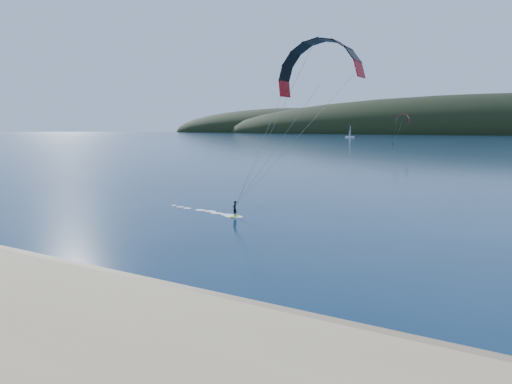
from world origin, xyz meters
TOP-DOWN VIEW (x-y plane):
  - ground at (0.00, 0.00)m, footprint 1800.00×1800.00m
  - wet_sand at (0.00, 4.50)m, footprint 220.00×2.50m
  - kitesurfer_near at (2.25, 21.52)m, footprint 24.72×6.20m
  - kitesurfer_far at (-35.22, 205.19)m, footprint 9.02×6.85m
  - sailboat at (-128.15, 397.71)m, footprint 8.37×5.28m

SIDE VIEW (x-z plane):
  - ground at x=0.00m, z-range 0.00..0.00m
  - wet_sand at x=0.00m, z-range 0.00..0.10m
  - sailboat at x=-128.15m, z-range -5.00..6.73m
  - kitesurfer_far at x=-35.22m, z-range 4.58..18.87m
  - kitesurfer_near at x=2.25m, z-range 3.93..19.70m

